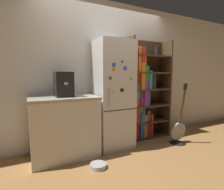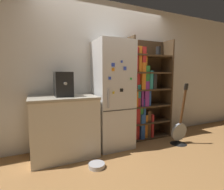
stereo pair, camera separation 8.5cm
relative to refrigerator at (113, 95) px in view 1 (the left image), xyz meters
name	(u,v)px [view 1 (the left image)]	position (x,y,z in m)	size (l,w,h in m)	color
ground_plane	(117,149)	(0.00, -0.16, -0.92)	(16.00, 16.00, 0.00)	#A87542
wall_back	(105,73)	(0.00, 0.32, 0.38)	(8.00, 0.05, 2.60)	silver
refrigerator	(113,95)	(0.00, 0.00, 0.00)	(0.61, 0.61, 1.84)	silver
bookshelf	(142,93)	(0.72, 0.13, -0.02)	(0.92, 0.37, 1.96)	#4C3823
kitchen_counter	(64,127)	(-0.85, -0.03, -0.45)	(1.00, 0.65, 0.94)	silver
espresso_machine	(64,84)	(-0.84, 0.00, 0.20)	(0.26, 0.36, 0.37)	black
guitar	(178,134)	(1.14, -0.44, -0.75)	(0.33, 0.30, 1.12)	black
pet_bowl	(98,165)	(-0.52, -0.59, -0.88)	(0.23, 0.23, 0.06)	#B7B7BC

